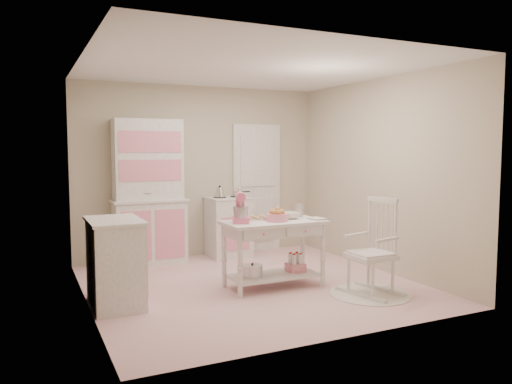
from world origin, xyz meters
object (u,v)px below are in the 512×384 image
hutch (149,192)px  bread_basket (277,218)px  work_table (274,254)px  stand_mixer (241,208)px  stove (228,227)px  base_cabinet (115,263)px  rocking_chair (371,247)px

hutch → bread_basket: bearing=-60.6°
work_table → stand_mixer: bearing=177.3°
hutch → work_table: size_ratio=1.73×
stove → bread_basket: stove is taller
hutch → stove: bearing=-2.4°
hutch → stand_mixer: hutch is taller
work_table → bread_basket: bread_basket is taller
base_cabinet → stove: bearing=41.0°
rocking_chair → work_table: 1.14m
hutch → bread_basket: size_ratio=8.32×
rocking_chair → stand_mixer: size_ratio=3.24×
stand_mixer → bread_basket: bearing=11.1°
rocking_chair → stand_mixer: stand_mixer is taller
base_cabinet → stand_mixer: size_ratio=2.71×
stove → work_table: 1.81m
hutch → stove: 1.33m
stand_mixer → rocking_chair: bearing=-10.7°
base_cabinet → stand_mixer: stand_mixer is taller
stove → work_table: stove is taller
work_table → bread_basket: 0.45m
rocking_chair → work_table: size_ratio=0.92×
stove → base_cabinet: (-1.98, -1.72, 0.00)m
base_cabinet → stand_mixer: 1.50m
base_cabinet → rocking_chair: size_ratio=0.84×
stove → stand_mixer: bearing=-107.7°
base_cabinet → rocking_chair: 2.81m
hutch → work_table: hutch is taller
bread_basket → hutch: bearing=119.4°
bread_basket → work_table: bearing=111.8°
rocking_chair → stand_mixer: bearing=134.8°
work_table → stand_mixer: (-0.42, 0.02, 0.57)m
base_cabinet → hutch: bearing=66.2°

